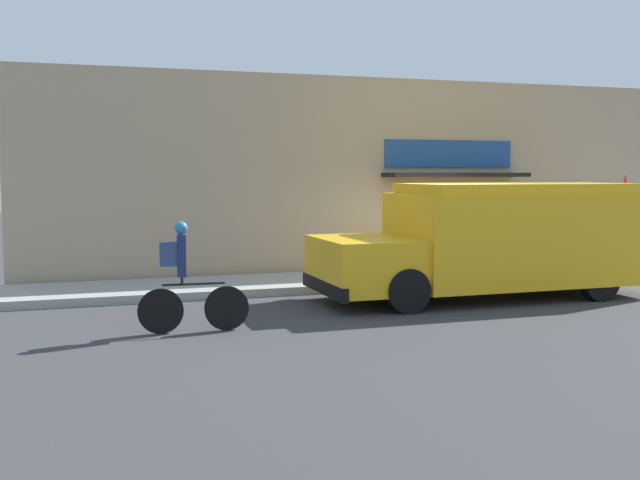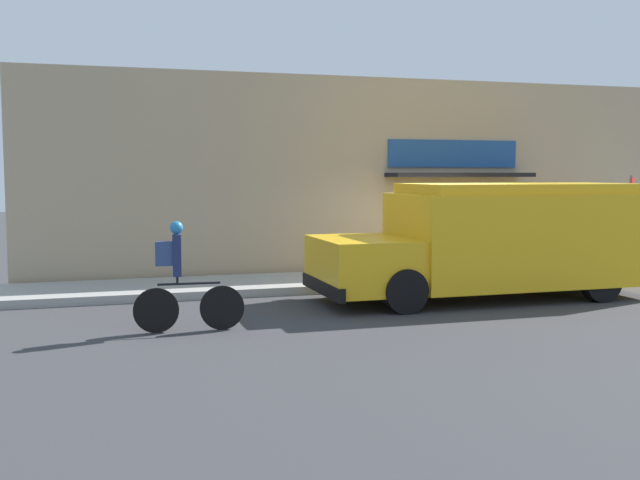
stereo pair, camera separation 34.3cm
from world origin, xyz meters
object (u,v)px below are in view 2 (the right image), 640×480
school_bus (498,239)px  stop_sign_post (631,207)px  trash_bin (577,246)px  cyclist (181,280)px

school_bus → stop_sign_post: size_ratio=2.96×
stop_sign_post → trash_bin: 1.67m
school_bus → cyclist: 6.32m
cyclist → stop_sign_post: stop_sign_post is taller
school_bus → cyclist: size_ratio=3.81×
cyclist → stop_sign_post: 11.08m
school_bus → stop_sign_post: 4.80m
trash_bin → school_bus: bearing=-143.0°
stop_sign_post → cyclist: bearing=-163.9°
school_bus → stop_sign_post: bearing=20.9°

